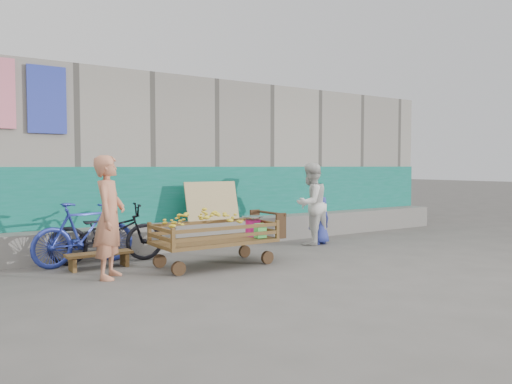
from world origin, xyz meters
TOP-DOWN VIEW (x-y plane):
  - ground at (0.00, 0.00)m, footprint 80.00×80.00m
  - building_wall at (-0.00, 4.05)m, footprint 12.00×3.50m
  - banana_cart at (-0.49, 0.76)m, footprint 1.84×0.84m
  - bench at (-1.88, 1.49)m, footprint 0.89×0.27m
  - vendor_man at (-1.94, 0.82)m, footprint 0.62×0.68m
  - woman at (1.91, 1.49)m, footprint 0.83×0.71m
  - child at (2.09, 1.43)m, footprint 0.44×0.29m
  - bicycle_dark at (-1.65, 1.85)m, footprint 1.71×0.86m
  - bicycle_blue at (-1.98, 1.85)m, footprint 1.55×0.63m

SIDE VIEW (x-z plane):
  - ground at x=0.00m, z-range 0.00..0.00m
  - bench at x=-1.88m, z-range 0.05..0.28m
  - bicycle_dark at x=-1.65m, z-range 0.00..0.86m
  - child at x=2.09m, z-range 0.00..0.87m
  - bicycle_blue at x=-1.98m, z-range 0.00..0.90m
  - banana_cart at x=-0.49m, z-range 0.14..0.92m
  - woman at x=1.91m, z-range 0.00..1.47m
  - vendor_man at x=-1.94m, z-range 0.00..1.55m
  - building_wall at x=0.00m, z-range -0.03..2.97m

